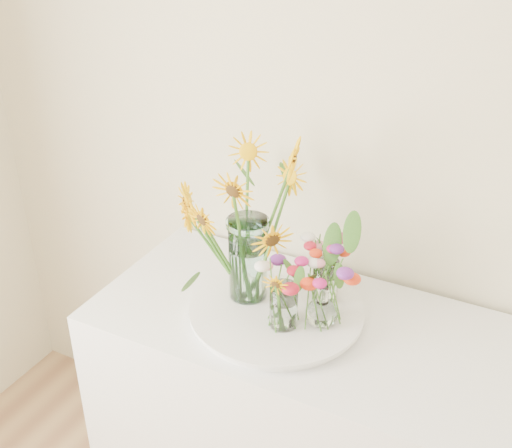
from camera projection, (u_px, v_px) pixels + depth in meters
name	position (u px, v px, depth m)	size (l,w,h in m)	color
counter	(324.00, 442.00, 2.02)	(1.40, 0.60, 0.90)	white
tray	(277.00, 312.00, 1.85)	(0.48, 0.48, 0.03)	white
mason_jar	(248.00, 259.00, 1.83)	(0.11, 0.11, 0.26)	#C2F0F2
sunflower_bouquet	(248.00, 221.00, 1.77)	(0.64, 0.64, 0.51)	#FFBA05
small_vase_a	(284.00, 306.00, 1.74)	(0.08, 0.08, 0.13)	white
wildflower_posy_a	(284.00, 293.00, 1.72)	(0.21, 0.21, 0.22)	red
small_vase_b	(322.00, 305.00, 1.75)	(0.09, 0.09, 0.13)	white
wildflower_posy_b	(323.00, 291.00, 1.73)	(0.21, 0.21, 0.22)	red
small_vase_c	(325.00, 280.00, 1.85)	(0.07, 0.07, 0.13)	white
wildflower_posy_c	(326.00, 267.00, 1.83)	(0.18, 0.18, 0.22)	red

